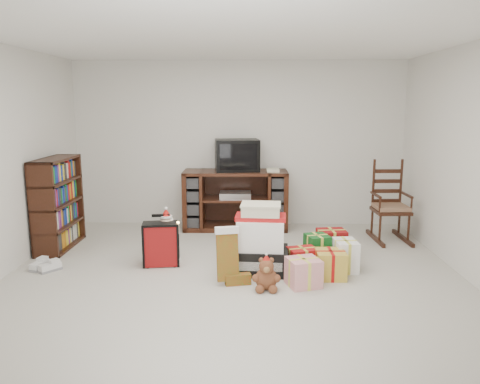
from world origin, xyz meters
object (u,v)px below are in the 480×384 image
tv_stand (235,200)px  gift_cluster (322,258)px  rocking_chair (389,212)px  bookshelf (58,205)px  gift_pile (261,243)px  mrs_claus_figurine (167,242)px  red_suitcase (161,244)px  crt_television (237,155)px  teddy_bear (266,276)px  sneaker_pair (45,266)px  santa_figurine (251,237)px

tv_stand → gift_cluster: size_ratio=1.32×
rocking_chair → gift_cluster: bearing=-133.5°
bookshelf → gift_pile: size_ratio=1.54×
tv_stand → mrs_claus_figurine: bearing=-117.3°
red_suitcase → crt_television: bearing=55.9°
rocking_chair → gift_cluster: rocking_chair is taller
bookshelf → gift_pile: 2.75m
teddy_bear → mrs_claus_figurine: 1.42m
sneaker_pair → crt_television: crt_television is taller
sneaker_pair → rocking_chair: bearing=41.3°
sneaker_pair → bookshelf: bearing=124.4°
red_suitcase → santa_figurine: red_suitcase is taller
teddy_bear → gift_cluster: bearing=41.0°
bookshelf → red_suitcase: bearing=-24.7°
red_suitcase → teddy_bear: bearing=-38.1°
gift_pile → sneaker_pair: gift_pile is taller
tv_stand → gift_pile: (0.34, -1.85, -0.11)m
bookshelf → gift_cluster: bearing=-13.8°
gift_pile → gift_cluster: size_ratio=0.65×
rocking_chair → gift_cluster: 1.73m
santa_figurine → sneaker_pair: (-2.35, -0.64, -0.17)m
gift_pile → gift_cluster: 0.72m
red_suitcase → tv_stand: bearing=56.3°
santa_figurine → rocking_chair: bearing=20.3°
bookshelf → gift_cluster: (3.30, -0.81, -0.42)m
tv_stand → bookshelf: bookshelf is taller
teddy_bear → sneaker_pair: size_ratio=0.93×
gift_cluster → crt_television: (-1.01, 1.82, 0.97)m
rocking_chair → mrs_claus_figurine: size_ratio=1.75×
gift_pile → sneaker_pair: 2.46m
teddy_bear → santa_figurine: bearing=97.3°
rocking_chair → gift_cluster: size_ratio=0.98×
teddy_bear → crt_television: (-0.36, 2.38, 0.96)m
gift_pile → mrs_claus_figurine: 1.15m
gift_pile → crt_television: crt_television is taller
tv_stand → gift_cluster: 2.10m
bookshelf → sneaker_pair: 1.02m
tv_stand → crt_television: 0.67m
santa_figurine → gift_cluster: bearing=-36.6°
gift_pile → mrs_claus_figurine: bearing=168.1°
santa_figurine → teddy_bear: bearing=-82.7°
tv_stand → rocking_chair: rocking_chair is taller
gift_pile → mrs_claus_figurine: gift_pile is taller
mrs_claus_figurine → sneaker_pair: (-1.34, -0.31, -0.21)m
gift_pile → red_suitcase: gift_pile is taller
gift_pile → teddy_bear: (0.05, -0.51, -0.19)m
rocking_chair → sneaker_pair: (-4.25, -1.34, -0.35)m
tv_stand → santa_figurine: bearing=-79.8°
mrs_claus_figurine → tv_stand: bearing=63.6°
santa_figurine → crt_television: bearing=99.9°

